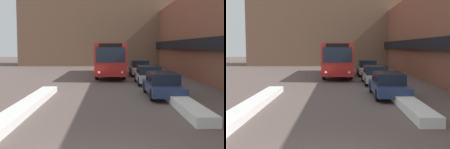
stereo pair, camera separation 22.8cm
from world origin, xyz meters
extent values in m
cube|color=brown|center=(10.00, 24.00, 3.98)|extent=(5.00, 60.00, 7.96)
cube|color=black|center=(7.25, 24.00, 3.05)|extent=(0.50, 60.00, 0.90)
cube|color=brown|center=(0.00, 42.32, 6.90)|extent=(26.00, 8.00, 13.80)
cube|color=silver|center=(-3.60, 7.13, 0.16)|extent=(0.90, 11.41, 0.33)
cube|color=silver|center=(3.60, 7.55, 0.20)|extent=(0.90, 7.68, 0.40)
cube|color=red|center=(0.28, 23.74, 1.80)|extent=(2.58, 12.18, 2.68)
cube|color=red|center=(0.28, 23.74, 0.69)|extent=(2.60, 12.20, 0.47)
cube|color=#192333|center=(0.28, 23.74, 2.17)|extent=(2.61, 11.20, 0.74)
cube|color=#192333|center=(0.28, 17.64, 2.20)|extent=(2.27, 0.03, 1.21)
cube|color=black|center=(0.28, 17.64, 2.96)|extent=(1.81, 0.03, 0.28)
sphere|color=#F2EAC6|center=(-0.65, 17.63, 0.80)|extent=(0.20, 0.20, 0.20)
sphere|color=#F2EAC6|center=(1.21, 17.63, 0.80)|extent=(0.20, 0.20, 0.20)
cylinder|color=black|center=(-0.89, 19.97, 0.54)|extent=(0.28, 1.07, 1.07)
cylinder|color=black|center=(1.45, 19.97, 0.54)|extent=(0.28, 1.07, 1.07)
cylinder|color=black|center=(-0.89, 27.52, 0.54)|extent=(0.28, 1.07, 1.07)
cylinder|color=black|center=(1.45, 27.52, 0.54)|extent=(0.28, 1.07, 1.07)
cube|color=navy|center=(3.20, 10.79, 0.51)|extent=(1.77, 4.87, 0.49)
cube|color=#192333|center=(3.20, 10.91, 1.06)|extent=(1.56, 2.68, 0.61)
cylinder|color=black|center=(4.01, 9.28, 0.33)|extent=(0.20, 0.66, 0.66)
cylinder|color=black|center=(2.39, 9.28, 0.33)|extent=(0.20, 0.66, 0.66)
cylinder|color=black|center=(4.01, 12.30, 0.33)|extent=(0.20, 0.66, 0.66)
cylinder|color=black|center=(2.39, 12.30, 0.33)|extent=(0.20, 0.66, 0.66)
cube|color=#B7B7BC|center=(3.20, 17.02, 0.51)|extent=(1.82, 4.83, 0.48)
cube|color=#192333|center=(3.20, 17.14, 1.06)|extent=(1.60, 2.66, 0.61)
cylinder|color=black|center=(4.03, 15.52, 0.34)|extent=(0.20, 0.68, 0.68)
cylinder|color=black|center=(2.37, 15.52, 0.34)|extent=(0.20, 0.68, 0.68)
cylinder|color=black|center=(4.03, 18.51, 0.34)|extent=(0.20, 0.68, 0.68)
cylinder|color=black|center=(2.37, 18.51, 0.34)|extent=(0.20, 0.68, 0.68)
cube|color=silver|center=(3.20, 23.82, 0.55)|extent=(1.82, 4.39, 0.57)
cube|color=#192333|center=(3.20, 23.93, 1.18)|extent=(1.60, 2.41, 0.68)
cylinder|color=black|center=(4.03, 22.46, 0.33)|extent=(0.20, 0.65, 0.65)
cylinder|color=black|center=(2.37, 22.46, 0.33)|extent=(0.20, 0.65, 0.65)
cylinder|color=black|center=(4.03, 25.18, 0.33)|extent=(0.20, 0.65, 0.65)
cylinder|color=black|center=(2.37, 25.18, 0.33)|extent=(0.20, 0.65, 0.65)
camera|label=1|loc=(0.10, -6.83, 2.85)|focal=50.00mm
camera|label=2|loc=(0.33, -6.83, 2.85)|focal=50.00mm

